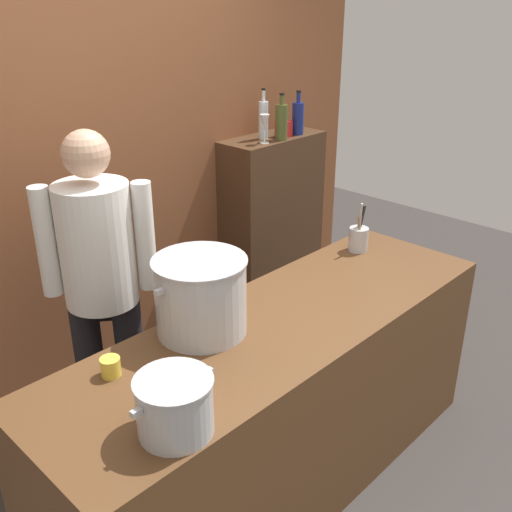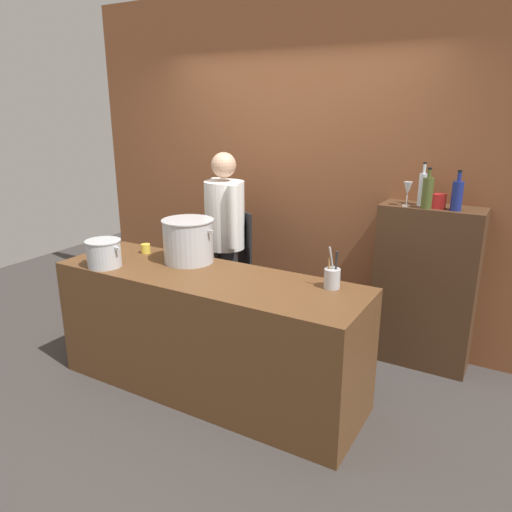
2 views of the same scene
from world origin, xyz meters
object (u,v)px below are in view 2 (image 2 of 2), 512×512
Objects in this scene: stockpot_large at (188,241)px; stockpot_small at (104,253)px; chef at (225,234)px; utensil_crock at (332,278)px; wine_bottle_cobalt at (457,195)px; wine_bottle_clear at (422,189)px; spice_tin_red at (439,201)px; butter_jar at (146,248)px; wine_bottle_olive at (427,192)px; wine_glass_wide at (408,189)px.

stockpot_large is 1.40× the size of stockpot_small.
chef is 5.95× the size of utensil_crock.
wine_bottle_cobalt is at bearing 58.42° from utensil_crock.
wine_bottle_cobalt reaches higher than stockpot_large.
spice_tin_red is (0.14, -0.05, -0.07)m from wine_bottle_clear.
utensil_crock is 3.73× the size of butter_jar.
spice_tin_red reaches higher than stockpot_small.
spice_tin_red is at bearing -131.36° from chef.
utensil_crock is at bearing -112.30° from wine_bottle_olive.
stockpot_large is 1.79m from wine_bottle_olive.
utensil_crock is 0.93× the size of wine_bottle_olive.
stockpot_large reaches higher than utensil_crock.
wine_bottle_clear is (1.89, 1.01, 0.49)m from butter_jar.
wine_glass_wide is (-0.35, -0.02, 0.01)m from wine_bottle_cobalt.
butter_jar is 2.19m from wine_bottle_clear.
chef is 1.09m from stockpot_small.
wine_bottle_cobalt is at bearing -132.80° from chef.
wine_bottle_clear is at bearing 163.53° from wine_bottle_cobalt.
butter_jar is at bearing -154.82° from spice_tin_red.
wine_bottle_clear reaches higher than utensil_crock.
wine_bottle_olive is at bearing 67.70° from utensil_crock.
wine_glass_wide is at bearing 26.94° from butter_jar.
wine_bottle_clear reaches higher than spice_tin_red.
utensil_crock is at bearing -169.18° from chef.
chef is at bearing 153.57° from utensil_crock.
wine_bottle_clear is at bearing 72.86° from utensil_crock.
stockpot_large is at bearing -0.84° from butter_jar.
spice_tin_red is at bearing 25.18° from butter_jar.
wine_bottle_olive is (1.51, 0.91, 0.36)m from stockpot_large.
chef is 0.71m from butter_jar.
chef reaches higher than stockpot_large.
utensil_crock is 1.14m from wine_bottle_clear.
spice_tin_red is at bearing 33.54° from stockpot_small.
stockpot_large is at bearing -145.90° from wine_glass_wide.
wine_glass_wide reaches higher than utensil_crock.
wine_bottle_cobalt is at bearing 2.64° from wine_glass_wide.
wine_glass_wide is at bearing 76.35° from utensil_crock.
wine_bottle_clear reaches higher than stockpot_small.
wine_bottle_clear reaches higher than wine_glass_wide.
wine_bottle_olive is 0.92× the size of wine_bottle_clear.
chef reaches higher than wine_bottle_cobalt.
wine_bottle_clear reaches higher than wine_bottle_olive.
butter_jar is at bearing -179.69° from utensil_crock.
wine_bottle_cobalt is 0.27m from wine_bottle_clear.
chef is at bearing -170.06° from wine_bottle_cobalt.
chef is 3.75× the size of stockpot_large.
wine_bottle_clear is at bearing 158.95° from spice_tin_red.
wine_bottle_cobalt is 0.13m from spice_tin_red.
stockpot_small is 2.40m from wine_bottle_olive.
stockpot_large reaches higher than stockpot_small.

